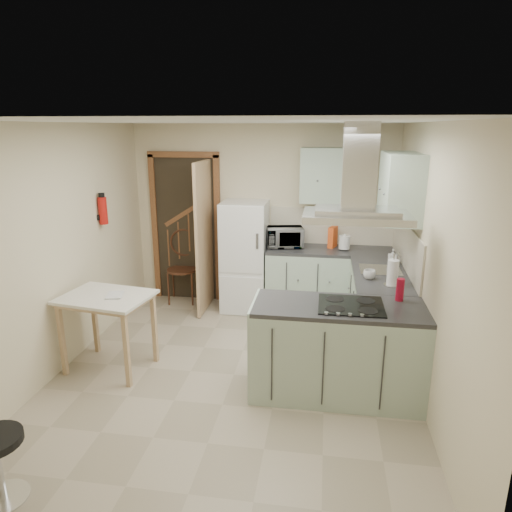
% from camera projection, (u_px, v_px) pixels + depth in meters
% --- Properties ---
extents(floor, '(4.20, 4.20, 0.00)m').
position_uv_depth(floor, '(234.00, 375.00, 4.69)').
color(floor, tan).
rests_on(floor, ground).
extents(ceiling, '(4.20, 4.20, 0.00)m').
position_uv_depth(ceiling, '(230.00, 121.00, 4.01)').
color(ceiling, silver).
rests_on(ceiling, back_wall).
extents(back_wall, '(3.60, 0.00, 3.60)m').
position_uv_depth(back_wall, '(262.00, 217.00, 6.34)').
color(back_wall, beige).
rests_on(back_wall, floor).
extents(left_wall, '(0.00, 4.20, 4.20)m').
position_uv_depth(left_wall, '(58.00, 250.00, 4.61)').
color(left_wall, beige).
rests_on(left_wall, floor).
extents(right_wall, '(0.00, 4.20, 4.20)m').
position_uv_depth(right_wall, '(429.00, 266.00, 4.09)').
color(right_wall, beige).
rests_on(right_wall, floor).
extents(doorway, '(1.10, 0.12, 2.10)m').
position_uv_depth(doorway, '(186.00, 229.00, 6.53)').
color(doorway, brown).
rests_on(doorway, floor).
extents(fridge, '(0.60, 0.60, 1.50)m').
position_uv_depth(fridge, '(245.00, 256.00, 6.22)').
color(fridge, white).
rests_on(fridge, floor).
extents(counter_back, '(1.08, 0.60, 0.90)m').
position_uv_depth(counter_back, '(307.00, 280.00, 6.18)').
color(counter_back, '#9EB2A0').
rests_on(counter_back, floor).
extents(counter_right, '(0.60, 1.95, 0.90)m').
position_uv_depth(counter_right, '(376.00, 302.00, 5.42)').
color(counter_right, '#9EB2A0').
rests_on(counter_right, floor).
extents(splashback, '(1.68, 0.02, 0.50)m').
position_uv_depth(splashback, '(332.00, 226.00, 6.22)').
color(splashback, beige).
rests_on(splashback, counter_back).
extents(wall_cabinet_back, '(0.85, 0.35, 0.70)m').
position_uv_depth(wall_cabinet_back, '(334.00, 176.00, 5.88)').
color(wall_cabinet_back, '#9EB2A0').
rests_on(wall_cabinet_back, back_wall).
extents(wall_cabinet_right, '(0.35, 0.90, 0.70)m').
position_uv_depth(wall_cabinet_right, '(400.00, 187.00, 4.76)').
color(wall_cabinet_right, '#9EB2A0').
rests_on(wall_cabinet_right, right_wall).
extents(peninsula, '(1.55, 0.65, 0.90)m').
position_uv_depth(peninsula, '(337.00, 350.00, 4.24)').
color(peninsula, '#9EB2A0').
rests_on(peninsula, floor).
extents(hob, '(0.58, 0.50, 0.01)m').
position_uv_depth(hob, '(351.00, 305.00, 4.11)').
color(hob, black).
rests_on(hob, peninsula).
extents(extractor_hood, '(0.90, 0.55, 0.10)m').
position_uv_depth(extractor_hood, '(356.00, 216.00, 3.88)').
color(extractor_hood, silver).
rests_on(extractor_hood, ceiling).
extents(sink, '(0.45, 0.40, 0.01)m').
position_uv_depth(sink, '(380.00, 270.00, 5.13)').
color(sink, silver).
rests_on(sink, counter_right).
extents(fire_extinguisher, '(0.10, 0.10, 0.32)m').
position_uv_depth(fire_extinguisher, '(103.00, 211.00, 5.39)').
color(fire_extinguisher, '#B2140F').
rests_on(fire_extinguisher, left_wall).
extents(drop_leaf_table, '(0.95, 0.77, 0.81)m').
position_uv_depth(drop_leaf_table, '(109.00, 332.00, 4.72)').
color(drop_leaf_table, tan).
rests_on(drop_leaf_table, floor).
extents(bentwood_chair, '(0.47, 0.47, 0.95)m').
position_uv_depth(bentwood_chair, '(182.00, 270.00, 6.55)').
color(bentwood_chair, '#472917').
rests_on(bentwood_chair, floor).
extents(microwave, '(0.53, 0.41, 0.26)m').
position_uv_depth(microwave, '(285.00, 237.00, 6.10)').
color(microwave, black).
rests_on(microwave, counter_back).
extents(kettle, '(0.17, 0.17, 0.21)m').
position_uv_depth(kettle, '(344.00, 242.00, 5.94)').
color(kettle, white).
rests_on(kettle, counter_back).
extents(cereal_box, '(0.13, 0.20, 0.28)m').
position_uv_depth(cereal_box, '(333.00, 237.00, 6.08)').
color(cereal_box, '#E8511B').
rests_on(cereal_box, counter_back).
extents(soap_bottle, '(0.10, 0.10, 0.18)m').
position_uv_depth(soap_bottle, '(393.00, 257.00, 5.32)').
color(soap_bottle, silver).
rests_on(soap_bottle, counter_right).
extents(paper_towel, '(0.13, 0.13, 0.28)m').
position_uv_depth(paper_towel, '(393.00, 272.00, 4.60)').
color(paper_towel, silver).
rests_on(paper_towel, counter_right).
extents(cup, '(0.17, 0.17, 0.10)m').
position_uv_depth(cup, '(369.00, 275.00, 4.82)').
color(cup, white).
rests_on(cup, counter_right).
extents(red_bottle, '(0.09, 0.09, 0.21)m').
position_uv_depth(red_bottle, '(400.00, 290.00, 4.21)').
color(red_bottle, '#A90E28').
rests_on(red_bottle, peninsula).
extents(book, '(0.21, 0.25, 0.10)m').
position_uv_depth(book, '(106.00, 292.00, 4.58)').
color(book, '#A23643').
rests_on(book, drop_leaf_table).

